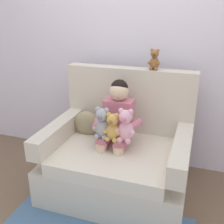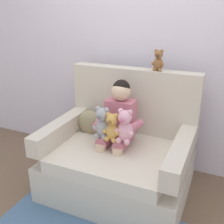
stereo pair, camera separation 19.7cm
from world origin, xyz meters
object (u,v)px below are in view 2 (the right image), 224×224
plush_grey (102,123)px  plush_pink (125,127)px  plush_brown_on_backrest (158,61)px  seated_child (118,122)px  armchair (120,157)px  plush_honey (112,128)px  throw_pillow (90,123)px

plush_grey → plush_pink: plush_pink is taller
plush_grey → plush_brown_on_backrest: plush_brown_on_backrest is taller
seated_child → plush_grey: seated_child is taller
armchair → plush_honey: size_ratio=5.02×
seated_child → plush_pink: 0.20m
plush_pink → plush_honey: plush_pink is taller
plush_pink → throw_pillow: size_ratio=1.13×
plush_honey → plush_grey: bearing=175.8°
armchair → plush_grey: (-0.12, -0.12, 0.37)m
plush_honey → plush_brown_on_backrest: plush_brown_on_backrest is taller
plush_honey → throw_pillow: bearing=149.8°
plush_brown_on_backrest → armchair: bearing=-119.4°
plush_grey → plush_honey: size_ratio=1.12×
seated_child → plush_brown_on_backrest: 0.66m
plush_honey → plush_brown_on_backrest: size_ratio=1.31×
plush_pink → plush_honey: size_ratio=1.17×
seated_child → plush_honey: bearing=-75.7°
armchair → throw_pillow: 0.46m
plush_grey → plush_honey: 0.10m
seated_child → plush_brown_on_backrest: bearing=59.8°
armchair → plush_honey: (-0.02, -0.14, 0.36)m
plush_brown_on_backrest → throw_pillow: size_ratio=0.74×
plush_pink → throw_pillow: plush_pink is taller
seated_child → plush_honey: 0.17m
plush_pink → plush_brown_on_backrest: plush_brown_on_backrest is taller
armchair → throw_pillow: (-0.37, 0.12, 0.24)m
plush_grey → plush_honey: bearing=-22.1°
plush_pink → plush_brown_on_backrest: 0.68m
plush_honey → plush_brown_on_backrest: 0.74m
armchair → plush_honey: 0.39m
armchair → throw_pillow: bearing=161.5°
seated_child → throw_pillow: seated_child is taller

